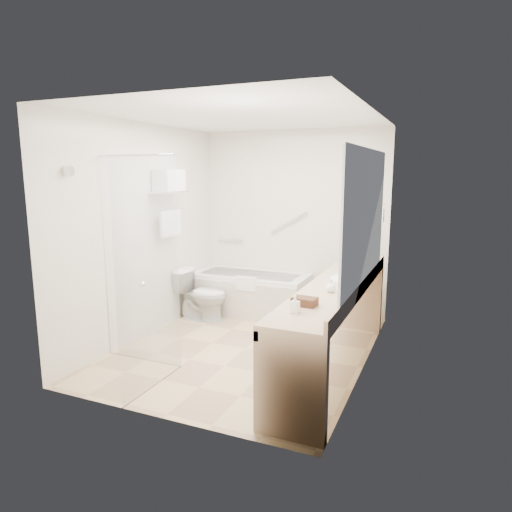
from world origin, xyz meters
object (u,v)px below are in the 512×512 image
at_px(bathtub, 250,293).
at_px(amenity_basket, 305,301).
at_px(water_bottle_left, 363,258).
at_px(vanity_counter, 334,307).
at_px(toilet, 202,295).

height_order(bathtub, amenity_basket, amenity_basket).
bearing_deg(water_bottle_left, vanity_counter, -93.34).
xyz_separation_m(amenity_basket, water_bottle_left, (0.15, 1.82, 0.06)).
bearing_deg(bathtub, water_bottle_left, -10.23).
height_order(toilet, water_bottle_left, water_bottle_left).
bearing_deg(bathtub, toilet, -129.87).
height_order(amenity_basket, water_bottle_left, water_bottle_left).
relative_size(vanity_counter, water_bottle_left, 13.47).
relative_size(bathtub, vanity_counter, 0.59).
bearing_deg(amenity_basket, water_bottle_left, 85.34).
distance_m(amenity_basket, water_bottle_left, 1.83).
relative_size(bathtub, water_bottle_left, 7.98).
relative_size(toilet, water_bottle_left, 3.40).
bearing_deg(vanity_counter, bathtub, 137.65).
bearing_deg(toilet, vanity_counter, -116.58).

